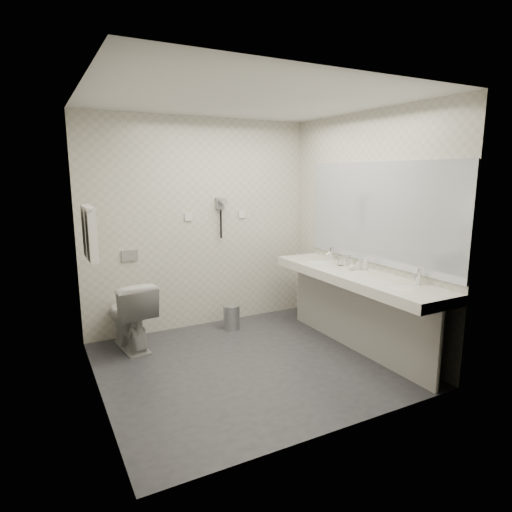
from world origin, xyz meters
TOP-DOWN VIEW (x-y plane):
  - floor at (0.00, 0.00)m, footprint 2.80×2.80m
  - ceiling at (0.00, 0.00)m, footprint 2.80×2.80m
  - wall_back at (0.00, 1.30)m, footprint 2.80×0.00m
  - wall_front at (0.00, -1.30)m, footprint 2.80×0.00m
  - wall_left at (-1.40, 0.00)m, footprint 0.00×2.60m
  - wall_right at (1.40, 0.00)m, footprint 0.00×2.60m
  - vanity_counter at (1.12, -0.20)m, footprint 0.55×2.20m
  - vanity_panel at (1.15, -0.20)m, footprint 0.03×2.15m
  - vanity_post_near at (1.18, -1.24)m, footprint 0.06×0.06m
  - vanity_post_far at (1.18, 0.84)m, footprint 0.06×0.06m
  - mirror at (1.39, -0.20)m, footprint 0.02×2.20m
  - basin_near at (1.12, -0.85)m, footprint 0.40×0.31m
  - basin_far at (1.12, 0.45)m, footprint 0.40×0.31m
  - faucet_near at (1.32, -0.85)m, footprint 0.04×0.04m
  - faucet_far at (1.32, 0.45)m, footprint 0.04×0.04m
  - soap_bottle_a at (1.24, -0.12)m, footprint 0.05×0.05m
  - soap_bottle_b at (1.16, -0.10)m, footprint 0.09×0.09m
  - soap_bottle_c at (1.30, -0.16)m, footprint 0.06×0.06m
  - glass_left at (1.30, 0.12)m, footprint 0.06×0.06m
  - glass_right at (1.20, 0.14)m, footprint 0.08×0.08m
  - toilet at (-0.95, 0.96)m, footprint 0.50×0.78m
  - flush_plate at (-0.85, 1.29)m, footprint 0.18×0.02m
  - pedal_bin at (0.25, 0.97)m, footprint 0.25×0.25m
  - bin_lid at (0.25, 0.97)m, footprint 0.20×0.20m
  - towel_rail at (-1.35, 0.55)m, footprint 0.02×0.62m
  - towel_near at (-1.34, 0.41)m, footprint 0.07×0.24m
  - towel_far at (-1.34, 0.69)m, footprint 0.07×0.24m
  - dryer_cradle at (0.25, 1.27)m, footprint 0.10×0.04m
  - dryer_barrel at (0.25, 1.20)m, footprint 0.08×0.14m
  - dryer_cord at (0.25, 1.26)m, footprint 0.02×0.02m
  - switch_plate_a at (-0.15, 1.29)m, footprint 0.09×0.02m
  - switch_plate_b at (0.55, 1.29)m, footprint 0.09×0.02m

SIDE VIEW (x-z plane):
  - floor at x=0.00m, z-range 0.00..0.00m
  - pedal_bin at x=0.25m, z-range 0.00..0.28m
  - bin_lid at x=0.25m, z-range 0.28..0.29m
  - toilet at x=-0.95m, z-range 0.00..0.74m
  - vanity_panel at x=1.15m, z-range 0.00..0.75m
  - vanity_post_near at x=1.18m, z-range 0.00..0.75m
  - vanity_post_far at x=1.18m, z-range 0.00..0.75m
  - vanity_counter at x=1.12m, z-range 0.75..0.85m
  - basin_near at x=1.12m, z-range 0.81..0.86m
  - basin_far at x=1.12m, z-range 0.81..0.86m
  - soap_bottle_b at x=1.16m, z-range 0.85..0.94m
  - glass_left at x=1.30m, z-range 0.85..0.95m
  - soap_bottle_a at x=1.24m, z-range 0.85..0.96m
  - glass_right at x=1.20m, z-range 0.85..0.97m
  - soap_bottle_c at x=1.30m, z-range 0.85..0.98m
  - faucet_near at x=1.32m, z-range 0.85..1.00m
  - faucet_far at x=1.32m, z-range 0.85..1.00m
  - flush_plate at x=-0.85m, z-range 0.89..1.01m
  - wall_back at x=0.00m, z-range -0.15..2.65m
  - wall_front at x=0.00m, z-range -0.15..2.65m
  - wall_left at x=-1.40m, z-range -0.05..2.55m
  - wall_right at x=1.40m, z-range -0.05..2.55m
  - dryer_cord at x=0.25m, z-range 1.07..1.43m
  - towel_near at x=-1.34m, z-range 1.09..1.57m
  - towel_far at x=-1.34m, z-range 1.09..1.57m
  - switch_plate_a at x=-0.15m, z-range 1.31..1.40m
  - switch_plate_b at x=0.55m, z-range 1.31..1.40m
  - mirror at x=1.39m, z-range 0.92..1.98m
  - dryer_cradle at x=0.25m, z-range 1.43..1.57m
  - dryer_barrel at x=0.25m, z-range 1.49..1.57m
  - towel_rail at x=-1.35m, z-range 1.54..1.56m
  - ceiling at x=0.00m, z-range 2.50..2.50m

